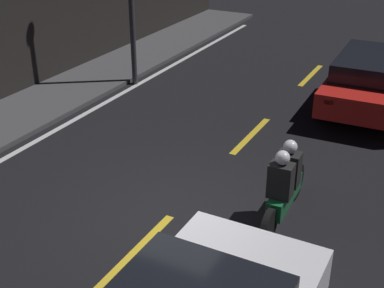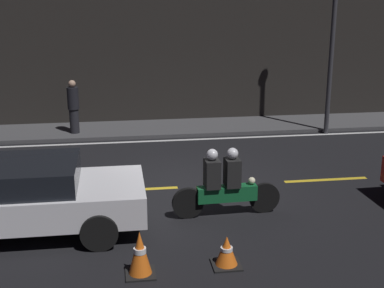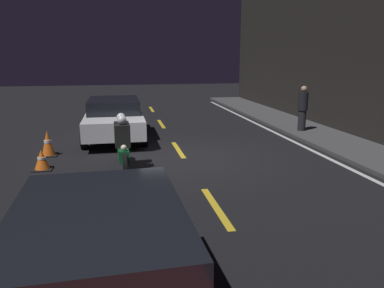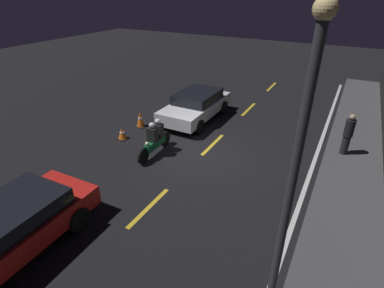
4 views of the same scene
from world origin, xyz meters
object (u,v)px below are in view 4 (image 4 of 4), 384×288
pedestrian (348,134)px  street_lamp (291,184)px  traffic_cone_mid (122,133)px  traffic_cone_near (140,119)px  sedan_white (196,105)px  motorcycle (155,139)px  taxi_red (7,230)px

pedestrian → street_lamp: street_lamp is taller
traffic_cone_mid → traffic_cone_near: bearing=-176.7°
sedan_white → motorcycle: size_ratio=1.99×
motorcycle → traffic_cone_mid: bearing=-102.3°
sedan_white → street_lamp: size_ratio=0.75×
traffic_cone_near → pedestrian: 8.65m
taxi_red → motorcycle: size_ratio=2.07×
traffic_cone_mid → motorcycle: bearing=79.8°
motorcycle → traffic_cone_mid: motorcycle is taller
traffic_cone_mid → pedestrian: size_ratio=0.32×
traffic_cone_near → pedestrian: size_ratio=0.45×
motorcycle → street_lamp: bearing=50.1°
sedan_white → traffic_cone_near: 2.76m
taxi_red → street_lamp: 6.60m
sedan_white → street_lamp: (8.16, 5.88, 2.51)m
motorcycle → traffic_cone_near: (-1.74, -2.06, -0.29)m
sedan_white → street_lamp: street_lamp is taller
motorcycle → street_lamp: size_ratio=0.38×
traffic_cone_near → traffic_cone_mid: bearing=3.3°
sedan_white → taxi_red: bearing=-0.2°
motorcycle → street_lamp: (4.39, 5.66, 2.59)m
traffic_cone_mid → pedestrian: bearing=109.1°
traffic_cone_near → traffic_cone_mid: 1.39m
motorcycle → sedan_white: bearing=-178.7°
sedan_white → traffic_cone_mid: size_ratio=8.40×
sedan_white → street_lamp: bearing=36.0°
traffic_cone_near → sedan_white: bearing=137.9°
motorcycle → traffic_cone_mid: (-0.35, -1.98, -0.40)m
traffic_cone_mid → street_lamp: bearing=58.1°
sedan_white → traffic_cone_mid: bearing=-27.0°
traffic_cone_near → motorcycle: bearing=49.7°
sedan_white → motorcycle: (3.77, 0.22, -0.08)m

